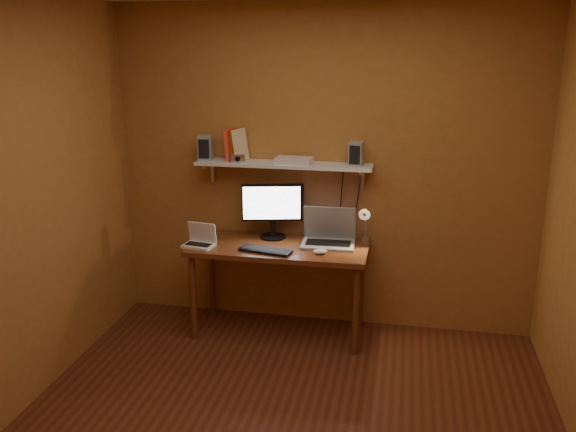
% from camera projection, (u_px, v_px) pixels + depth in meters
% --- Properties ---
extents(room, '(3.44, 3.24, 2.64)m').
position_uv_depth(room, '(284.00, 229.00, 3.37)').
color(room, '#5E2A18').
rests_on(room, ground).
extents(desk, '(1.40, 0.60, 0.75)m').
position_uv_depth(desk, '(279.00, 256.00, 4.81)').
color(desk, brown).
rests_on(desk, ground).
extents(wall_shelf, '(1.40, 0.25, 0.21)m').
position_uv_depth(wall_shelf, '(284.00, 165.00, 4.80)').
color(wall_shelf, silver).
rests_on(wall_shelf, room).
extents(monitor, '(0.49, 0.25, 0.45)m').
position_uv_depth(monitor, '(273.00, 208.00, 4.91)').
color(monitor, black).
rests_on(monitor, desk).
extents(laptop, '(0.42, 0.31, 0.30)m').
position_uv_depth(laptop, '(329.00, 234.00, 4.81)').
color(laptop, gray).
rests_on(laptop, desk).
extents(netbook, '(0.26, 0.20, 0.18)m').
position_uv_depth(netbook, '(200.00, 239.00, 4.77)').
color(netbook, white).
rests_on(netbook, desk).
extents(keyboard, '(0.42, 0.21, 0.02)m').
position_uv_depth(keyboard, '(266.00, 250.00, 4.65)').
color(keyboard, black).
rests_on(keyboard, desk).
extents(mouse, '(0.12, 0.10, 0.04)m').
position_uv_depth(mouse, '(320.00, 252.00, 4.59)').
color(mouse, white).
rests_on(mouse, desk).
extents(desk_lamp, '(0.09, 0.23, 0.38)m').
position_uv_depth(desk_lamp, '(365.00, 220.00, 4.73)').
color(desk_lamp, silver).
rests_on(desk_lamp, desk).
extents(speaker_left, '(0.12, 0.12, 0.20)m').
position_uv_depth(speaker_left, '(205.00, 148.00, 4.89)').
color(speaker_left, gray).
rests_on(speaker_left, wall_shelf).
extents(speaker_right, '(0.12, 0.12, 0.18)m').
position_uv_depth(speaker_right, '(356.00, 154.00, 4.66)').
color(speaker_right, gray).
rests_on(speaker_right, wall_shelf).
extents(books, '(0.17, 0.18, 0.26)m').
position_uv_depth(books, '(236.00, 145.00, 4.85)').
color(books, '#F84735').
rests_on(books, wall_shelf).
extents(shelf_camera, '(0.12, 0.06, 0.07)m').
position_uv_depth(shelf_camera, '(238.00, 158.00, 4.79)').
color(shelf_camera, silver).
rests_on(shelf_camera, wall_shelf).
extents(router, '(0.29, 0.20, 0.05)m').
position_uv_depth(router, '(294.00, 161.00, 4.76)').
color(router, white).
rests_on(router, wall_shelf).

